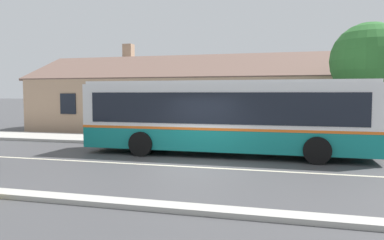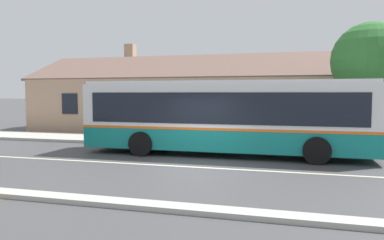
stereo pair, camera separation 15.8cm
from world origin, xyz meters
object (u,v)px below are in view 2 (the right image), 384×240
(transit_bus, at_px, (225,115))
(bench_by_building, at_px, (135,131))
(bench_down_street, at_px, (203,134))
(street_tree_primary, at_px, (371,61))

(transit_bus, distance_m, bench_by_building, 6.32)
(transit_bus, xyz_separation_m, bench_down_street, (-1.59, 2.64, -1.09))
(bench_by_building, bearing_deg, transit_bus, -29.48)
(bench_down_street, relative_size, street_tree_primary, 0.27)
(transit_bus, height_order, bench_by_building, transit_bus)
(bench_by_building, distance_m, street_tree_primary, 12.13)
(street_tree_primary, bearing_deg, bench_down_street, -169.78)
(bench_down_street, bearing_deg, transit_bus, -58.94)
(transit_bus, height_order, street_tree_primary, street_tree_primary)
(bench_down_street, height_order, street_tree_primary, street_tree_primary)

